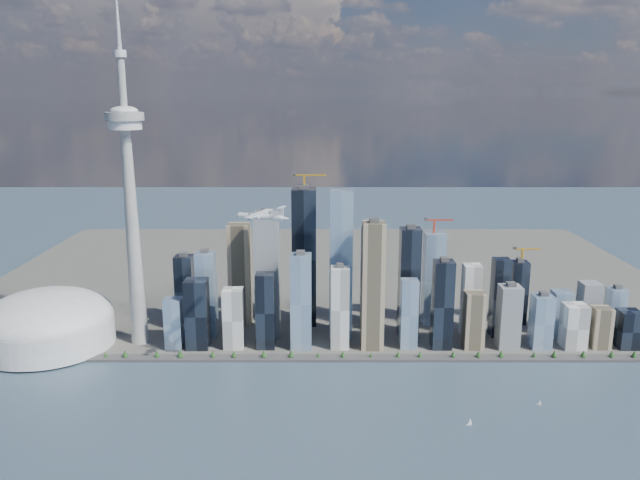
{
  "coord_description": "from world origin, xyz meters",
  "views": [
    {
      "loc": [
        -14.02,
        -615.48,
        388.22
      ],
      "look_at": [
        -14.41,
        260.0,
        181.34
      ],
      "focal_mm": 35.0,
      "sensor_mm": 36.0,
      "label": 1
    }
  ],
  "objects_px": {
    "dome_stadium": "(47,323)",
    "sailboat_west": "(470,423)",
    "airplane": "(261,216)",
    "needle_tower": "(130,197)",
    "sailboat_east": "(540,403)"
  },
  "relations": [
    {
      "from": "dome_stadium",
      "to": "sailboat_west",
      "type": "distance_m",
      "value": 651.79
    },
    {
      "from": "airplane",
      "to": "sailboat_west",
      "type": "relative_size",
      "value": 7.34
    },
    {
      "from": "sailboat_west",
      "to": "needle_tower",
      "type": "bearing_deg",
      "value": 151.46
    },
    {
      "from": "dome_stadium",
      "to": "sailboat_east",
      "type": "relative_size",
      "value": 22.93
    },
    {
      "from": "needle_tower",
      "to": "airplane",
      "type": "bearing_deg",
      "value": -34.43
    },
    {
      "from": "needle_tower",
      "to": "sailboat_west",
      "type": "bearing_deg",
      "value": -28.13
    },
    {
      "from": "needle_tower",
      "to": "sailboat_east",
      "type": "height_order",
      "value": "needle_tower"
    },
    {
      "from": "sailboat_east",
      "to": "airplane",
      "type": "bearing_deg",
      "value": -175.56
    },
    {
      "from": "dome_stadium",
      "to": "sailboat_west",
      "type": "bearing_deg",
      "value": -21.53
    },
    {
      "from": "needle_tower",
      "to": "dome_stadium",
      "type": "xyz_separation_m",
      "value": [
        -140.0,
        -10.0,
        -196.4
      ]
    },
    {
      "from": "needle_tower",
      "to": "dome_stadium",
      "type": "distance_m",
      "value": 241.4
    },
    {
      "from": "needle_tower",
      "to": "sailboat_west",
      "type": "height_order",
      "value": "needle_tower"
    },
    {
      "from": "sailboat_west",
      "to": "sailboat_east",
      "type": "xyz_separation_m",
      "value": [
        100.89,
        49.46,
        -0.36
      ]
    },
    {
      "from": "dome_stadium",
      "to": "airplane",
      "type": "height_order",
      "value": "airplane"
    },
    {
      "from": "needle_tower",
      "to": "dome_stadium",
      "type": "height_order",
      "value": "needle_tower"
    }
  ]
}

